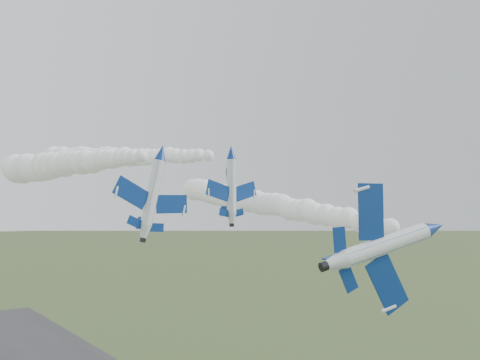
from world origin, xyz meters
name	(u,v)px	position (x,y,z in m)	size (l,w,h in m)	color
jet_lead	(435,228)	(5.29, -11.16, 32.26)	(5.59, 13.28, 10.68)	white
smoke_trail_jet_lead	(252,201)	(15.74, 30.61, 35.60)	(4.92, 79.13, 4.92)	white
jet_pair_left	(162,152)	(-4.31, 23.58, 41.62)	(10.83, 13.25, 3.86)	white
smoke_trail_jet_pair_left	(66,164)	(-7.77, 54.34, 42.16)	(5.72, 55.85, 5.72)	white
jet_pair_right	(232,152)	(7.28, 24.15, 42.47)	(10.06, 11.86, 2.93)	white
smoke_trail_jet_pair_right	(115,157)	(2.65, 57.44, 44.39)	(4.63, 61.21, 4.63)	white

